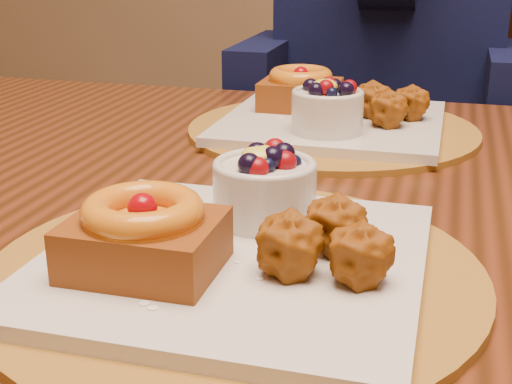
% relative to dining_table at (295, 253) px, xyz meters
% --- Properties ---
extents(dining_table, '(1.60, 0.90, 0.76)m').
position_rel_dining_table_xyz_m(dining_table, '(0.00, 0.00, 0.00)').
color(dining_table, '#331909').
rests_on(dining_table, ground).
extents(place_setting_near, '(0.38, 0.38, 0.08)m').
position_rel_dining_table_xyz_m(place_setting_near, '(-0.00, -0.22, 0.10)').
color(place_setting_near, brown).
rests_on(place_setting_near, dining_table).
extents(place_setting_far, '(0.38, 0.38, 0.08)m').
position_rel_dining_table_xyz_m(place_setting_far, '(-0.00, 0.22, 0.10)').
color(place_setting_far, brown).
rests_on(place_setting_far, dining_table).
extents(chair_far, '(0.57, 0.57, 0.99)m').
position_rel_dining_table_xyz_m(chair_far, '(0.24, 0.77, -0.13)').
color(chair_far, black).
rests_on(chair_far, ground).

